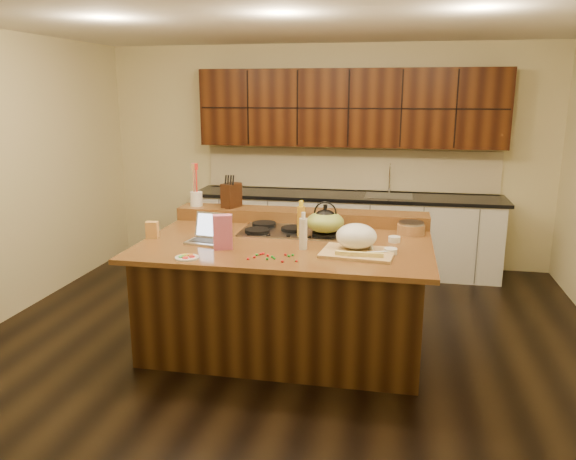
# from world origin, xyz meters

# --- Properties ---
(room) EXTENTS (5.52, 5.02, 2.72)m
(room) POSITION_xyz_m (0.00, 0.00, 1.35)
(room) COLOR black
(room) RESTS_ON ground
(island) EXTENTS (2.40, 1.60, 0.92)m
(island) POSITION_xyz_m (0.00, 0.00, 0.46)
(island) COLOR black
(island) RESTS_ON ground
(back_ledge) EXTENTS (2.40, 0.30, 0.12)m
(back_ledge) POSITION_xyz_m (0.00, 0.70, 0.98)
(back_ledge) COLOR black
(back_ledge) RESTS_ON island
(cooktop) EXTENTS (0.92, 0.52, 0.05)m
(cooktop) POSITION_xyz_m (0.00, 0.30, 0.94)
(cooktop) COLOR gray
(cooktop) RESTS_ON island
(back_counter) EXTENTS (3.70, 0.66, 2.40)m
(back_counter) POSITION_xyz_m (0.30, 2.23, 0.98)
(back_counter) COLOR silver
(back_counter) RESTS_ON ground
(kettle) EXTENTS (0.29, 0.29, 0.20)m
(kettle) POSITION_xyz_m (0.30, 0.17, 1.07)
(kettle) COLOR black
(kettle) RESTS_ON cooktop
(green_bowl) EXTENTS (0.43, 0.43, 0.18)m
(green_bowl) POSITION_xyz_m (0.30, 0.17, 1.05)
(green_bowl) COLOR olive
(green_bowl) RESTS_ON cooktop
(laptop) EXTENTS (0.37, 0.31, 0.23)m
(laptop) POSITION_xyz_m (-0.63, -0.14, 0.98)
(laptop) COLOR #B7B7BC
(laptop) RESTS_ON island
(oil_bottle) EXTENTS (0.09, 0.09, 0.27)m
(oil_bottle) POSITION_xyz_m (0.10, 0.13, 1.06)
(oil_bottle) COLOR #BA8620
(oil_bottle) RESTS_ON island
(vinegar_bottle) EXTENTS (0.07, 0.07, 0.25)m
(vinegar_bottle) POSITION_xyz_m (0.18, -0.23, 1.04)
(vinegar_bottle) COLOR silver
(vinegar_bottle) RESTS_ON island
(wooden_tray) EXTENTS (0.59, 0.47, 0.22)m
(wooden_tray) POSITION_xyz_m (0.60, -0.24, 1.02)
(wooden_tray) COLOR tan
(wooden_tray) RESTS_ON island
(ramekin_a) EXTENTS (0.12, 0.12, 0.04)m
(ramekin_a) POSITION_xyz_m (0.59, -0.08, 0.94)
(ramekin_a) COLOR white
(ramekin_a) RESTS_ON island
(ramekin_b) EXTENTS (0.12, 0.12, 0.04)m
(ramekin_b) POSITION_xyz_m (0.86, -0.24, 0.94)
(ramekin_b) COLOR white
(ramekin_b) RESTS_ON island
(ramekin_c) EXTENTS (0.13, 0.13, 0.04)m
(ramekin_c) POSITION_xyz_m (0.89, 0.14, 0.94)
(ramekin_c) COLOR white
(ramekin_c) RESTS_ON island
(strainer_bowl) EXTENTS (0.31, 0.31, 0.09)m
(strainer_bowl) POSITION_xyz_m (1.03, 0.43, 0.97)
(strainer_bowl) COLOR #996B3F
(strainer_bowl) RESTS_ON island
(kitchen_timer) EXTENTS (0.09, 0.09, 0.07)m
(kitchen_timer) POSITION_xyz_m (0.71, -0.22, 0.96)
(kitchen_timer) COLOR silver
(kitchen_timer) RESTS_ON island
(pink_bag) EXTENTS (0.17, 0.13, 0.28)m
(pink_bag) POSITION_xyz_m (-0.45, -0.35, 1.06)
(pink_bag) COLOR #C45C81
(pink_bag) RESTS_ON island
(candy_plate) EXTENTS (0.23, 0.23, 0.01)m
(candy_plate) POSITION_xyz_m (-0.64, -0.65, 0.93)
(candy_plate) COLOR white
(candy_plate) RESTS_ON island
(package_box) EXTENTS (0.11, 0.08, 0.14)m
(package_box) POSITION_xyz_m (-1.15, -0.13, 0.99)
(package_box) COLOR gold
(package_box) RESTS_ON island
(utensil_crock) EXTENTS (0.14, 0.14, 0.14)m
(utensil_crock) POSITION_xyz_m (-1.05, 0.70, 1.11)
(utensil_crock) COLOR white
(utensil_crock) RESTS_ON back_ledge
(knife_block) EXTENTS (0.18, 0.22, 0.23)m
(knife_block) POSITION_xyz_m (-0.69, 0.70, 1.16)
(knife_block) COLOR black
(knife_block) RESTS_ON back_ledge
(gumdrop_0) EXTENTS (0.02, 0.02, 0.02)m
(gumdrop_0) POSITION_xyz_m (-0.14, -0.55, 0.93)
(gumdrop_0) COLOR red
(gumdrop_0) RESTS_ON island
(gumdrop_1) EXTENTS (0.02, 0.02, 0.02)m
(gumdrop_1) POSITION_xyz_m (-0.01, -0.52, 0.93)
(gumdrop_1) COLOR #198C26
(gumdrop_1) RESTS_ON island
(gumdrop_2) EXTENTS (0.02, 0.02, 0.02)m
(gumdrop_2) POSITION_xyz_m (-0.10, -0.44, 0.93)
(gumdrop_2) COLOR red
(gumdrop_2) RESTS_ON island
(gumdrop_3) EXTENTS (0.02, 0.02, 0.02)m
(gumdrop_3) POSITION_xyz_m (-0.04, -0.57, 0.93)
(gumdrop_3) COLOR #198C26
(gumdrop_3) RESTS_ON island
(gumdrop_4) EXTENTS (0.02, 0.02, 0.02)m
(gumdrop_4) POSITION_xyz_m (0.09, -0.62, 0.93)
(gumdrop_4) COLOR red
(gumdrop_4) RESTS_ON island
(gumdrop_5) EXTENTS (0.02, 0.02, 0.02)m
(gumdrop_5) POSITION_xyz_m (0.18, -0.59, 0.93)
(gumdrop_5) COLOR #198C26
(gumdrop_5) RESTS_ON island
(gumdrop_6) EXTENTS (0.02, 0.02, 0.02)m
(gumdrop_6) POSITION_xyz_m (-0.05, -0.48, 0.93)
(gumdrop_6) COLOR red
(gumdrop_6) RESTS_ON island
(gumdrop_7) EXTENTS (0.02, 0.02, 0.02)m
(gumdrop_7) POSITION_xyz_m (0.11, -0.47, 0.93)
(gumdrop_7) COLOR #198C26
(gumdrop_7) RESTS_ON island
(gumdrop_8) EXTENTS (0.02, 0.02, 0.02)m
(gumdrop_8) POSITION_xyz_m (0.08, -0.44, 0.93)
(gumdrop_8) COLOR red
(gumdrop_8) RESTS_ON island
(gumdrop_9) EXTENTS (0.02, 0.02, 0.02)m
(gumdrop_9) POSITION_xyz_m (0.13, -0.44, 0.93)
(gumdrop_9) COLOR #198C26
(gumdrop_9) RESTS_ON island
(gumdrop_10) EXTENTS (0.02, 0.02, 0.02)m
(gumdrop_10) POSITION_xyz_m (-0.11, -0.46, 0.93)
(gumdrop_10) COLOR red
(gumdrop_10) RESTS_ON island
(gumdrop_11) EXTENTS (0.02, 0.02, 0.02)m
(gumdrop_11) POSITION_xyz_m (0.01, -0.56, 0.93)
(gumdrop_11) COLOR #198C26
(gumdrop_11) RESTS_ON island
(gumdrop_12) EXTENTS (0.02, 0.02, 0.02)m
(gumdrop_12) POSITION_xyz_m (-0.18, -0.60, 0.93)
(gumdrop_12) COLOR red
(gumdrop_12) RESTS_ON island
(gumdrop_13) EXTENTS (0.02, 0.02, 0.02)m
(gumdrop_13) POSITION_xyz_m (-0.14, -0.48, 0.93)
(gumdrop_13) COLOR #198C26
(gumdrop_13) RESTS_ON island
(gumdrop_14) EXTENTS (0.02, 0.02, 0.02)m
(gumdrop_14) POSITION_xyz_m (0.19, -0.59, 0.93)
(gumdrop_14) COLOR red
(gumdrop_14) RESTS_ON island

